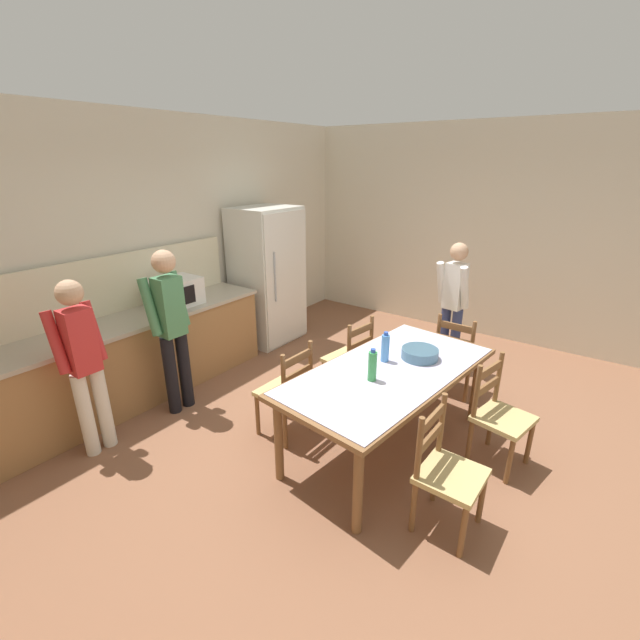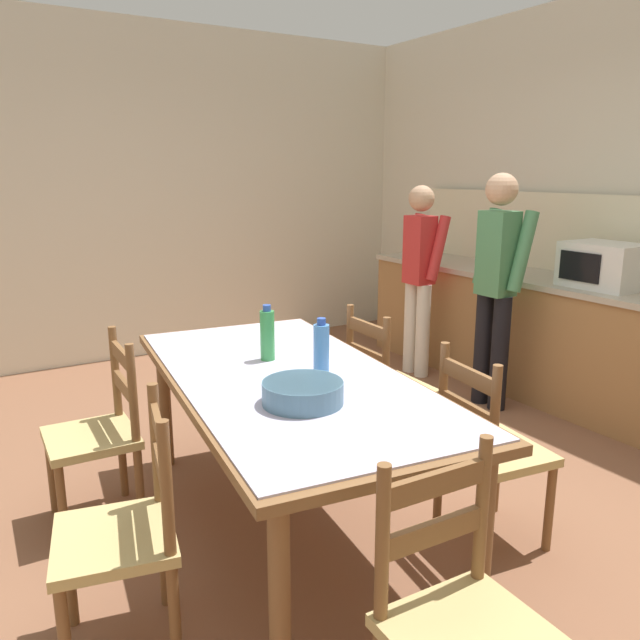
% 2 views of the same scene
% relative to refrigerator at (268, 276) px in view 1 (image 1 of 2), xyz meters
% --- Properties ---
extents(ground_plane, '(8.32, 8.32, 0.00)m').
position_rel_refrigerator_xyz_m(ground_plane, '(-1.26, -2.19, -0.92)').
color(ground_plane, brown).
extents(wall_back, '(6.52, 0.12, 2.90)m').
position_rel_refrigerator_xyz_m(wall_back, '(-1.26, 0.47, 0.53)').
color(wall_back, beige).
rests_on(wall_back, ground).
extents(wall_right, '(0.12, 5.20, 2.90)m').
position_rel_refrigerator_xyz_m(wall_right, '(2.00, -2.19, 0.53)').
color(wall_right, beige).
rests_on(wall_right, ground).
extents(kitchen_counter, '(3.09, 0.66, 0.89)m').
position_rel_refrigerator_xyz_m(kitchen_counter, '(-2.07, 0.04, -0.47)').
color(kitchen_counter, '#9E7042').
rests_on(kitchen_counter, ground).
extents(counter_splashback, '(3.05, 0.03, 0.60)m').
position_rel_refrigerator_xyz_m(counter_splashback, '(-2.07, 0.35, 0.27)').
color(counter_splashback, beige).
rests_on(counter_splashback, kitchen_counter).
extents(refrigerator, '(0.84, 0.73, 1.83)m').
position_rel_refrigerator_xyz_m(refrigerator, '(0.00, 0.00, 0.00)').
color(refrigerator, silver).
rests_on(refrigerator, ground).
extents(microwave, '(0.50, 0.39, 0.30)m').
position_rel_refrigerator_xyz_m(microwave, '(-1.46, 0.02, 0.12)').
color(microwave, white).
rests_on(microwave, kitchen_counter).
extents(dining_table, '(2.12, 1.21, 0.77)m').
position_rel_refrigerator_xyz_m(dining_table, '(-1.25, -2.51, -0.22)').
color(dining_table, brown).
rests_on(dining_table, ground).
extents(bottle_near_centre, '(0.07, 0.07, 0.27)m').
position_rel_refrigerator_xyz_m(bottle_near_centre, '(-1.50, -2.48, -0.02)').
color(bottle_near_centre, green).
rests_on(bottle_near_centre, dining_table).
extents(bottle_off_centre, '(0.07, 0.07, 0.27)m').
position_rel_refrigerator_xyz_m(bottle_off_centre, '(-1.14, -2.40, -0.02)').
color(bottle_off_centre, '#4C8ED6').
rests_on(bottle_off_centre, dining_table).
extents(serving_bowl, '(0.32, 0.32, 0.09)m').
position_rel_refrigerator_xyz_m(serving_bowl, '(-0.91, -2.62, -0.10)').
color(serving_bowl, slate).
rests_on(serving_bowl, dining_table).
extents(chair_side_far_left, '(0.43, 0.41, 0.91)m').
position_rel_refrigerator_xyz_m(chair_side_far_left, '(-1.61, -1.68, -0.47)').
color(chair_side_far_left, brown).
rests_on(chair_side_far_left, ground).
extents(chair_head_end, '(0.41, 0.43, 0.91)m').
position_rel_refrigerator_xyz_m(chair_head_end, '(0.04, -2.66, -0.47)').
color(chair_head_end, brown).
rests_on(chair_head_end, ground).
extents(chair_side_far_right, '(0.47, 0.45, 0.91)m').
position_rel_refrigerator_xyz_m(chair_side_far_right, '(-0.71, -1.78, -0.47)').
color(chair_side_far_right, brown).
rests_on(chair_side_far_right, ground).
extents(chair_side_near_right, '(0.49, 0.48, 0.91)m').
position_rel_refrigerator_xyz_m(chair_side_near_right, '(-0.89, -3.34, -0.47)').
color(chair_side_near_right, brown).
rests_on(chair_side_near_right, ground).
extents(chair_side_near_left, '(0.43, 0.41, 0.91)m').
position_rel_refrigerator_xyz_m(chair_side_near_left, '(-1.80, -3.23, -0.47)').
color(chair_side_near_left, brown).
rests_on(chair_side_near_left, ground).
extents(person_at_sink, '(0.39, 0.27, 1.54)m').
position_rel_refrigerator_xyz_m(person_at_sink, '(-2.75, -0.48, -0.05)').
color(person_at_sink, silver).
rests_on(person_at_sink, ground).
extents(person_at_counter, '(0.41, 0.28, 1.64)m').
position_rel_refrigerator_xyz_m(person_at_counter, '(-1.91, -0.50, 0.01)').
color(person_at_counter, black).
rests_on(person_at_counter, ground).
extents(person_by_table, '(0.31, 0.42, 1.53)m').
position_rel_refrigerator_xyz_m(person_by_table, '(0.60, -2.37, -0.05)').
color(person_by_table, navy).
rests_on(person_by_table, ground).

